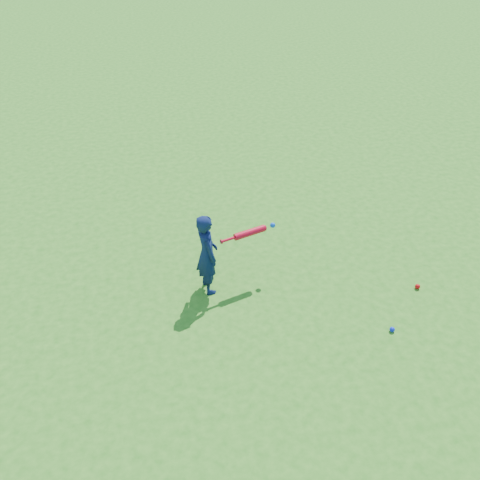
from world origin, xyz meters
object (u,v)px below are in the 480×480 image
Objects in this scene: child at (207,254)px; ground_ball_red at (417,286)px; bat_swing at (252,232)px; ground_ball_blue at (392,329)px.

ground_ball_red is at bearing -111.92° from child.
child is at bearing 175.36° from bat_swing.
ground_ball_blue is at bearing -133.99° from ground_ball_red.
ground_ball_red is at bearing -35.58° from bat_swing.
bat_swing is (-2.21, 0.70, 0.73)m from ground_ball_red.
child reaches higher than ground_ball_red.
ground_ball_red is 1.06× the size of ground_ball_blue.
bat_swing is at bearing 137.46° from ground_ball_blue.
ground_ball_blue is (2.17, -1.25, -0.57)m from child.
bat_swing reaches higher than ground_ball_red.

